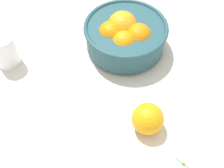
# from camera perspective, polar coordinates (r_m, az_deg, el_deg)

# --- Properties ---
(ground_plane) EXTENTS (1.33, 1.06, 0.03)m
(ground_plane) POSITION_cam_1_polar(r_m,az_deg,el_deg) (0.90, -1.64, -1.57)
(ground_plane) COLOR silver
(fruit_bowl) EXTENTS (0.24, 0.24, 0.12)m
(fruit_bowl) POSITION_cam_1_polar(r_m,az_deg,el_deg) (0.95, 2.38, 8.63)
(fruit_bowl) COLOR #234C56
(fruit_bowl) RESTS_ON ground_plane
(second_glass) EXTENTS (0.07, 0.07, 0.10)m
(second_glass) POSITION_cam_1_polar(r_m,az_deg,el_deg) (0.96, -18.38, 5.44)
(second_glass) COLOR white
(second_glass) RESTS_ON ground_plane
(loose_orange_1) EXTENTS (0.08, 0.08, 0.08)m
(loose_orange_1) POSITION_cam_1_polar(r_m,az_deg,el_deg) (0.79, 6.34, -6.14)
(loose_orange_1) COLOR orange
(loose_orange_1) RESTS_ON ground_plane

